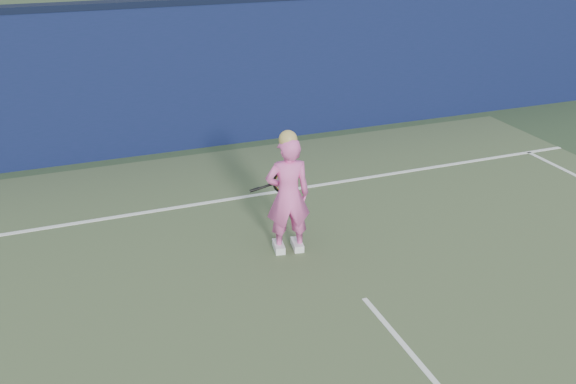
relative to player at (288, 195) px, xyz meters
name	(u,v)px	position (x,y,z in m)	size (l,w,h in m)	color
ground	(412,355)	(0.40, -2.33, -0.77)	(80.00, 80.00, 0.00)	#293B24
backstop_wall	(227,75)	(0.40, 4.17, 0.48)	(24.00, 0.40, 2.50)	#0D1639
player	(288,195)	(0.00, 0.00, 0.00)	(0.60, 0.44, 1.59)	#EF5DB1
racket	(282,182)	(0.08, 0.42, -0.02)	(0.60, 0.18, 0.33)	black
court_lines	(430,376)	(0.40, -2.66, -0.75)	(11.00, 12.04, 0.01)	white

